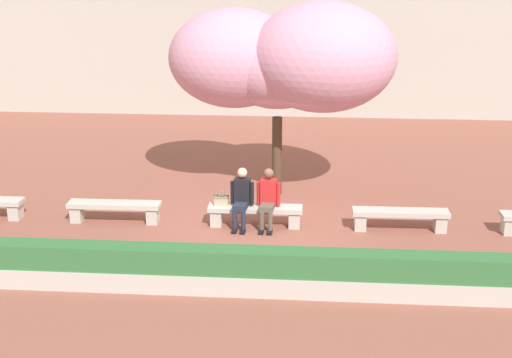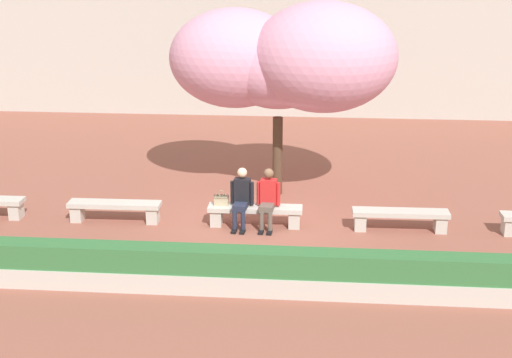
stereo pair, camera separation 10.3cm
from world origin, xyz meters
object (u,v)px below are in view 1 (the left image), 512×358
Objects in this scene: stone_bench_center at (255,212)px; stone_bench_near_east at (400,216)px; handbag at (221,200)px; person_seated_left at (242,196)px; stone_bench_near_west at (115,208)px; person_seated_right at (268,196)px; cherry_tree_main at (282,59)px.

stone_bench_center and stone_bench_near_east have the same top height.
person_seated_left is at bearing -7.84° from handbag.
handbag is (-3.82, 0.01, 0.27)m from stone_bench_near_east.
stone_bench_near_east is 5.98× the size of handbag.
stone_bench_center is at bearing 0.00° from stone_bench_near_west.
stone_bench_center is 3.08m from stone_bench_near_east.
person_seated_left reaches higher than handbag.
stone_bench_near_west is 3.38m from person_seated_right.
stone_bench_center is 0.38× the size of cherry_tree_main.
person_seated_left is 1.00× the size of person_seated_right.
stone_bench_near_west is 1.00× the size of stone_bench_center.
cherry_tree_main reaches higher than stone_bench_near_east.
stone_bench_center is at bearing 10.46° from person_seated_left.
person_seated_right is 0.24× the size of cherry_tree_main.
handbag is 0.06× the size of cherry_tree_main.
stone_bench_near_west is at bearing 179.09° from person_seated_right.
stone_bench_near_west is 1.57× the size of person_seated_right.
person_seated_right is at bearing -3.47° from handbag.
handbag reaches higher than stone_bench_near_west.
stone_bench_near_west is 2.37m from handbag.
cherry_tree_main is at bearing 78.35° from stone_bench_center.
stone_bench_center is 1.57× the size of person_seated_left.
stone_bench_near_west is 1.57× the size of person_seated_left.
person_seated_right reaches higher than stone_bench_near_west.
cherry_tree_main is (3.53, 2.19, 2.97)m from stone_bench_near_west.
stone_bench_near_west and stone_bench_center have the same top height.
stone_bench_near_west is at bearing 180.00° from stone_bench_near_east.
cherry_tree_main reaches higher than person_seated_right.
stone_bench_center is at bearing 180.00° from stone_bench_near_east.
person_seated_right is at bearing -94.44° from cherry_tree_main.
stone_bench_near_west is at bearing -179.81° from handbag.
stone_bench_center is 0.78m from handbag.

